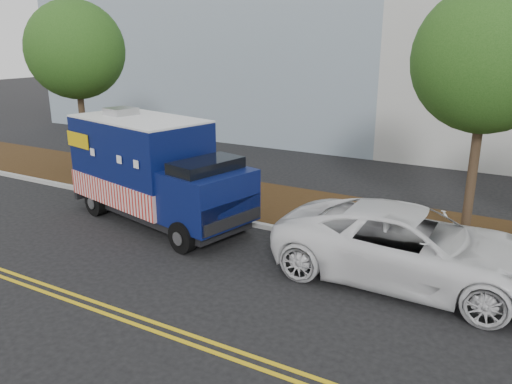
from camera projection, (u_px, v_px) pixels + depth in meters
The scene contains 10 objects.
ground at pixel (191, 233), 15.15m from camera, with size 120.00×120.00×0.00m, color black.
curb at pixel (217, 217), 16.29m from camera, with size 120.00×0.18×0.15m, color #9E9E99.
mulch_strip at pixel (249, 199), 18.04m from camera, with size 120.00×4.00×0.15m, color #311D0D.
centerline_near at pixel (75, 295), 11.45m from camera, with size 120.00×0.10×0.01m, color gold.
centerline_far at pixel (67, 300), 11.24m from camera, with size 120.00×0.10×0.01m, color gold.
tree_a at pixel (76, 50), 19.85m from camera, with size 3.88×3.88×7.16m.
tree_c at pixel (487, 60), 12.85m from camera, with size 3.85×3.85×7.06m.
sign_post at pixel (170, 175), 17.03m from camera, with size 0.06×0.06×2.40m, color #473828.
food_truck at pixel (153, 172), 15.83m from camera, with size 6.97×3.82×3.49m.
white_car at pixel (410, 246), 11.90m from camera, with size 2.98×6.47×1.80m, color white.
Camera 1 is at (8.66, -11.32, 5.64)m, focal length 35.00 mm.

